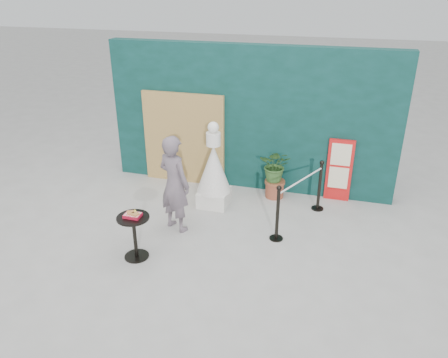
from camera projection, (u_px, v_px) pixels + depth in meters
ground at (203, 267)px, 6.90m from camera, size 60.00×60.00×0.00m
back_wall at (250, 119)px, 9.02m from camera, size 6.00×0.30×3.00m
bamboo_fence at (184, 139)px, 9.39m from camera, size 1.80×0.08×2.00m
woman at (174, 184)px, 7.61m from camera, size 0.76×0.65×1.78m
menu_board at (339, 170)px, 8.73m from camera, size 0.50×0.07×1.30m
statue at (214, 172)px, 8.50m from camera, size 0.68×0.68×1.73m
cafe_table at (134, 231)px, 6.95m from camera, size 0.52×0.52×0.75m
food_basket at (133, 215)px, 6.83m from camera, size 0.26×0.19×0.11m
planter at (276, 170)px, 8.86m from camera, size 0.62×0.54×1.06m
stanchion_barrier at (300, 199)px, 7.93m from camera, size 0.84×1.54×1.03m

